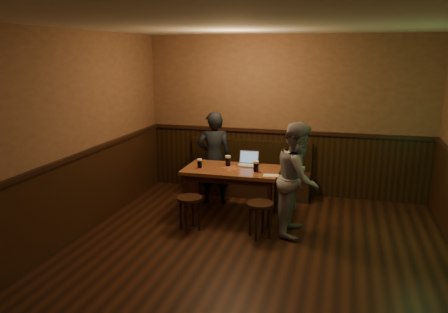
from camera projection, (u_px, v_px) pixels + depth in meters
name	position (u px, v px, depth m)	size (l,w,h in m)	color
room	(252.00, 166.00, 5.10)	(5.04, 6.04, 2.84)	black
bench	(248.00, 177.00, 7.83)	(2.20, 0.50, 0.95)	black
pub_table	(232.00, 175.00, 6.67)	(1.45, 0.83, 0.78)	brown
stool_left	(190.00, 204.00, 6.22)	(0.37, 0.37, 0.49)	black
stool_right	(260.00, 210.00, 5.97)	(0.42, 0.42, 0.50)	black
pint_left	(200.00, 163.00, 6.64)	(0.09, 0.09, 0.15)	#B4162E
pint_mid	(228.00, 161.00, 6.75)	(0.11, 0.11, 0.17)	#B4162E
pint_right	(256.00, 167.00, 6.43)	(0.11, 0.11, 0.17)	#B4162E
laptop	(248.00, 162.00, 6.82)	(0.31, 0.25, 0.22)	silver
menu	(271.00, 175.00, 6.26)	(0.22, 0.15, 0.00)	silver
person_suit	(214.00, 158.00, 7.28)	(0.57, 0.37, 1.56)	black
person_grey	(298.00, 179.00, 6.04)	(0.77, 0.60, 1.58)	gray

